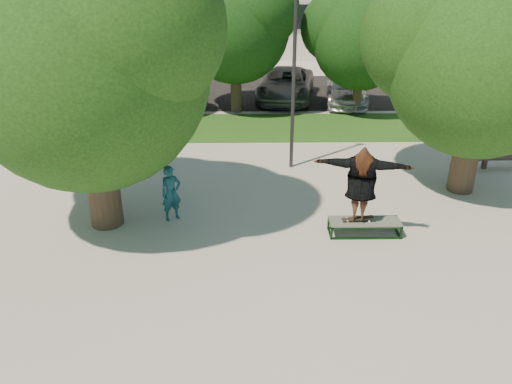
{
  "coord_description": "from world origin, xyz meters",
  "views": [
    {
      "loc": [
        -0.43,
        -10.79,
        6.31
      ],
      "look_at": [
        -0.26,
        0.6,
        1.07
      ],
      "focal_mm": 35.0,
      "sensor_mm": 36.0,
      "label": 1
    }
  ],
  "objects_px": {
    "lamppost": "(294,74)",
    "tree_left": "(82,53)",
    "car_silver_a": "(135,87)",
    "car_silver_b": "(346,89)",
    "grind_box": "(364,227)",
    "car_dark": "(178,88)",
    "car_grey": "(286,85)",
    "bystander": "(171,193)",
    "tree_right": "(480,52)"
  },
  "relations": [
    {
      "from": "car_dark",
      "to": "car_grey",
      "type": "xyz_separation_m",
      "value": [
        5.36,
        0.57,
        0.04
      ]
    },
    {
      "from": "bystander",
      "to": "car_grey",
      "type": "distance_m",
      "value": 13.54
    },
    {
      "from": "lamppost",
      "to": "grind_box",
      "type": "relative_size",
      "value": 3.39
    },
    {
      "from": "car_silver_a",
      "to": "car_silver_b",
      "type": "relative_size",
      "value": 0.81
    },
    {
      "from": "lamppost",
      "to": "car_silver_a",
      "type": "relative_size",
      "value": 1.62
    },
    {
      "from": "tree_right",
      "to": "car_silver_a",
      "type": "relative_size",
      "value": 1.73
    },
    {
      "from": "tree_right",
      "to": "car_silver_b",
      "type": "height_order",
      "value": "tree_right"
    },
    {
      "from": "tree_right",
      "to": "lamppost",
      "type": "height_order",
      "value": "tree_right"
    },
    {
      "from": "tree_right",
      "to": "car_dark",
      "type": "height_order",
      "value": "tree_right"
    },
    {
      "from": "lamppost",
      "to": "car_grey",
      "type": "relative_size",
      "value": 1.1
    },
    {
      "from": "tree_left",
      "to": "tree_right",
      "type": "relative_size",
      "value": 1.09
    },
    {
      "from": "lamppost",
      "to": "tree_left",
      "type": "bearing_deg",
      "value": -143.58
    },
    {
      "from": "car_silver_a",
      "to": "car_grey",
      "type": "distance_m",
      "value": 7.62
    },
    {
      "from": "bystander",
      "to": "grind_box",
      "type": "bearing_deg",
      "value": -41.87
    },
    {
      "from": "tree_left",
      "to": "grind_box",
      "type": "height_order",
      "value": "tree_left"
    },
    {
      "from": "grind_box",
      "to": "car_silver_a",
      "type": "xyz_separation_m",
      "value": [
        -8.66,
        14.03,
        0.45
      ]
    },
    {
      "from": "tree_left",
      "to": "car_silver_b",
      "type": "height_order",
      "value": "tree_left"
    },
    {
      "from": "tree_left",
      "to": "tree_right",
      "type": "bearing_deg",
      "value": 11.03
    },
    {
      "from": "car_silver_a",
      "to": "car_dark",
      "type": "distance_m",
      "value": 2.38
    },
    {
      "from": "tree_left",
      "to": "car_grey",
      "type": "bearing_deg",
      "value": 66.29
    },
    {
      "from": "tree_right",
      "to": "car_grey",
      "type": "height_order",
      "value": "tree_right"
    },
    {
      "from": "grind_box",
      "to": "car_silver_a",
      "type": "bearing_deg",
      "value": 121.69
    },
    {
      "from": "car_silver_a",
      "to": "tree_left",
      "type": "bearing_deg",
      "value": -71.9
    },
    {
      "from": "car_silver_a",
      "to": "grind_box",
      "type": "bearing_deg",
      "value": -48.24
    },
    {
      "from": "lamppost",
      "to": "car_silver_b",
      "type": "xyz_separation_m",
      "value": [
        3.39,
        8.52,
        -2.48
      ]
    },
    {
      "from": "grind_box",
      "to": "car_grey",
      "type": "bearing_deg",
      "value": 94.31
    },
    {
      "from": "car_dark",
      "to": "lamppost",
      "type": "bearing_deg",
      "value": -68.69
    },
    {
      "from": "car_silver_a",
      "to": "car_silver_b",
      "type": "xyz_separation_m",
      "value": [
        10.55,
        -0.84,
        0.03
      ]
    },
    {
      "from": "tree_left",
      "to": "tree_right",
      "type": "xyz_separation_m",
      "value": [
        10.21,
        1.99,
        -0.33
      ]
    },
    {
      "from": "car_grey",
      "to": "bystander",
      "type": "bearing_deg",
      "value": -97.63
    },
    {
      "from": "grind_box",
      "to": "car_grey",
      "type": "relative_size",
      "value": 0.32
    },
    {
      "from": "lamppost",
      "to": "grind_box",
      "type": "height_order",
      "value": "lamppost"
    },
    {
      "from": "tree_left",
      "to": "lamppost",
      "type": "distance_m",
      "value": 6.7
    },
    {
      "from": "grind_box",
      "to": "bystander",
      "type": "relative_size",
      "value": 1.18
    },
    {
      "from": "car_silver_b",
      "to": "car_dark",
      "type": "bearing_deg",
      "value": -173.21
    },
    {
      "from": "tree_left",
      "to": "car_grey",
      "type": "xyz_separation_m",
      "value": [
        5.75,
        13.09,
        -3.65
      ]
    },
    {
      "from": "tree_left",
      "to": "car_silver_a",
      "type": "bearing_deg",
      "value": 98.03
    },
    {
      "from": "car_silver_b",
      "to": "bystander",
      "type": "bearing_deg",
      "value": -111.84
    },
    {
      "from": "tree_left",
      "to": "car_silver_b",
      "type": "xyz_separation_m",
      "value": [
        8.68,
        12.43,
        -3.75
      ]
    },
    {
      "from": "car_dark",
      "to": "car_silver_b",
      "type": "distance_m",
      "value": 8.3
    },
    {
      "from": "bystander",
      "to": "car_silver_b",
      "type": "height_order",
      "value": "bystander"
    },
    {
      "from": "tree_left",
      "to": "grind_box",
      "type": "distance_m",
      "value": 8.04
    },
    {
      "from": "lamppost",
      "to": "car_grey",
      "type": "height_order",
      "value": "lamppost"
    },
    {
      "from": "car_dark",
      "to": "bystander",
      "type": "bearing_deg",
      "value": -91.88
    },
    {
      "from": "tree_right",
      "to": "car_dark",
      "type": "distance_m",
      "value": 14.79
    },
    {
      "from": "grind_box",
      "to": "tree_right",
      "type": "bearing_deg",
      "value": 38.86
    },
    {
      "from": "grind_box",
      "to": "car_dark",
      "type": "distance_m",
      "value": 14.76
    },
    {
      "from": "lamppost",
      "to": "bystander",
      "type": "bearing_deg",
      "value": -132.9
    },
    {
      "from": "tree_right",
      "to": "bystander",
      "type": "height_order",
      "value": "tree_right"
    },
    {
      "from": "tree_left",
      "to": "lamppost",
      "type": "relative_size",
      "value": 1.16
    }
  ]
}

